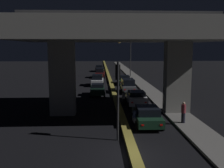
# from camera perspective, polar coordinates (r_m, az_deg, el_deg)

# --- Properties ---
(ground_plane) EXTENTS (200.00, 200.00, 0.00)m
(ground_plane) POSITION_cam_1_polar(r_m,az_deg,el_deg) (14.83, 4.77, -15.53)
(ground_plane) COLOR black
(median_divider) EXTENTS (0.59, 126.00, 0.29)m
(median_divider) POSITION_cam_1_polar(r_m,az_deg,el_deg) (48.85, -0.56, 1.20)
(median_divider) COLOR olive
(median_divider) RESTS_ON ground_plane
(sidewalk_right) EXTENTS (2.26, 126.00, 0.16)m
(sidewalk_right) POSITION_cam_1_polar(r_m,az_deg,el_deg) (42.44, 6.57, 0.03)
(sidewalk_right) COLOR #5B5956
(sidewalk_right) RESTS_ON ground_plane
(elevated_overpass) EXTENTS (17.67, 11.12, 9.00)m
(elevated_overpass) POSITION_cam_1_polar(r_m,az_deg,el_deg) (22.97, 1.88, 10.45)
(elevated_overpass) COLOR gray
(elevated_overpass) RESTS_ON ground_plane
(traffic_light_left_of_median) EXTENTS (0.30, 0.49, 5.05)m
(traffic_light_left_of_median) POSITION_cam_1_polar(r_m,az_deg,el_deg) (16.42, 1.27, -0.67)
(traffic_light_left_of_median) COLOR black
(traffic_light_left_of_median) RESTS_ON ground_plane
(street_lamp) EXTENTS (2.63, 0.32, 7.10)m
(street_lamp) POSITION_cam_1_polar(r_m,az_deg,el_deg) (52.70, 3.60, 6.20)
(street_lamp) COLOR #2D2D30
(street_lamp) RESTS_ON ground_plane
(car_dark_green_lead) EXTENTS (2.05, 4.28, 1.46)m
(car_dark_green_lead) POSITION_cam_1_polar(r_m,az_deg,el_deg) (20.26, 7.64, -6.86)
(car_dark_green_lead) COLOR black
(car_dark_green_lead) RESTS_ON ground_plane
(car_white_second) EXTENTS (1.99, 4.10, 1.52)m
(car_white_second) POSITION_cam_1_polar(r_m,az_deg,el_deg) (26.77, 5.29, -3.04)
(car_white_second) COLOR silver
(car_white_second) RESTS_ON ground_plane
(car_grey_third) EXTENTS (1.89, 4.00, 1.80)m
(car_grey_third) POSITION_cam_1_polar(r_m,az_deg,el_deg) (34.54, 3.48, -0.28)
(car_grey_third) COLOR #515459
(car_grey_third) RESTS_ON ground_plane
(car_dark_green_fourth) EXTENTS (2.01, 4.60, 1.43)m
(car_dark_green_fourth) POSITION_cam_1_polar(r_m,az_deg,el_deg) (42.30, 2.68, 0.96)
(car_dark_green_fourth) COLOR black
(car_dark_green_fourth) RESTS_ON ground_plane
(car_dark_green_lead_oncoming) EXTENTS (1.88, 4.01, 1.45)m
(car_dark_green_lead_oncoming) POSITION_cam_1_polar(r_m,az_deg,el_deg) (32.36, -3.19, -1.22)
(car_dark_green_lead_oncoming) COLOR black
(car_dark_green_lead_oncoming) RESTS_ON ground_plane
(car_white_second_oncoming) EXTENTS (2.04, 4.13, 1.72)m
(car_white_second_oncoming) POSITION_cam_1_polar(r_m,az_deg,el_deg) (40.90, -3.19, 0.91)
(car_white_second_oncoming) COLOR silver
(car_white_second_oncoming) RESTS_ON ground_plane
(car_dark_red_third_oncoming) EXTENTS (2.01, 4.17, 1.85)m
(car_dark_red_third_oncoming) POSITION_cam_1_polar(r_m,az_deg,el_deg) (51.46, -2.62, 2.44)
(car_dark_red_third_oncoming) COLOR #591414
(car_dark_red_third_oncoming) RESTS_ON ground_plane
(car_black_fourth_oncoming) EXTENTS (2.10, 4.51, 1.50)m
(car_black_fourth_oncoming) POSITION_cam_1_polar(r_m,az_deg,el_deg) (65.13, -2.79, 3.46)
(car_black_fourth_oncoming) COLOR black
(car_black_fourth_oncoming) RESTS_ON ground_plane
(motorcycle_white_filtering_near) EXTENTS (0.33, 1.85, 1.44)m
(motorcycle_white_filtering_near) POSITION_cam_1_polar(r_m,az_deg,el_deg) (20.00, 4.98, -7.41)
(motorcycle_white_filtering_near) COLOR black
(motorcycle_white_filtering_near) RESTS_ON ground_plane
(motorcycle_black_filtering_mid) EXTENTS (0.32, 1.81, 1.42)m
(motorcycle_black_filtering_mid) POSITION_cam_1_polar(r_m,az_deg,el_deg) (27.17, 2.52, -3.28)
(motorcycle_black_filtering_mid) COLOR black
(motorcycle_black_filtering_mid) RESTS_ON ground_plane
(pedestrian_on_sidewalk) EXTENTS (0.36, 0.36, 1.63)m
(pedestrian_on_sidewalk) POSITION_cam_1_polar(r_m,az_deg,el_deg) (20.90, 15.28, -5.98)
(pedestrian_on_sidewalk) COLOR black
(pedestrian_on_sidewalk) RESTS_ON sidewalk_right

